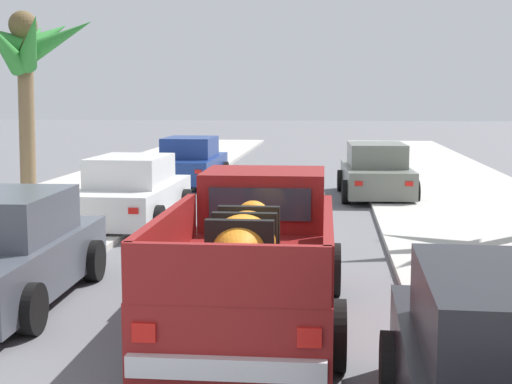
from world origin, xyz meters
The scene contains 10 objects.
sidewalk_left centered at (-5.09, 12.00, 0.06)m, with size 5.04×60.00×0.12m, color #B2AFA8.
sidewalk_right centered at (5.09, 12.00, 0.06)m, with size 5.04×60.00×0.12m, color #B2AFA8.
curb_left centered at (-3.98, 12.00, 0.05)m, with size 0.16×60.00×0.10m, color silver.
curb_right centered at (3.98, 12.00, 0.05)m, with size 0.16×60.00×0.10m, color silver.
pickup_truck centered at (0.58, 5.96, 0.81)m, with size 2.24×5.22×1.80m.
car_left_near centered at (-3.00, 6.50, 0.71)m, with size 2.12×4.30×1.54m.
car_right_near centered at (-2.96, 20.12, 0.71)m, with size 2.05×4.27×1.54m.
car_left_mid centered at (2.80, 17.71, 0.71)m, with size 2.14×4.31×1.54m.
car_left_far centered at (-2.88, 12.77, 0.71)m, with size 2.08×4.29×1.54m.
palm_tree_right_fore centered at (-6.57, 15.78, 4.07)m, with size 3.87×3.80×5.07m.
Camera 1 is at (1.51, -3.03, 2.88)m, focal length 51.38 mm.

